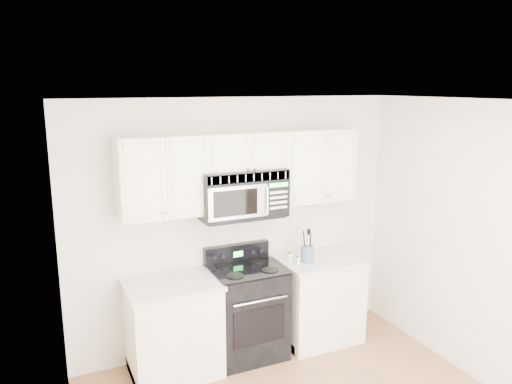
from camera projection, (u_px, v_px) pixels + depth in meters
room at (331, 285)px, 3.60m from camera, size 3.51×3.51×2.61m
base_cabinet_left at (173, 331)px, 4.73m from camera, size 0.86×0.65×0.92m
base_cabinet_right at (318, 301)px, 5.38m from camera, size 0.86×0.65×0.92m
range at (247, 310)px, 5.05m from camera, size 0.70×0.64×1.11m
upper_cabinets at (244, 167)px, 4.87m from camera, size 2.44×0.37×0.75m
microwave at (241, 193)px, 4.86m from camera, size 0.85×0.48×0.47m
utensil_crock at (307, 253)px, 5.15m from camera, size 0.13×0.13×0.35m
shaker_salt at (298, 260)px, 5.07m from camera, size 0.04×0.04×0.10m
shaker_pepper at (290, 256)px, 5.16m from camera, size 0.05×0.05×0.11m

